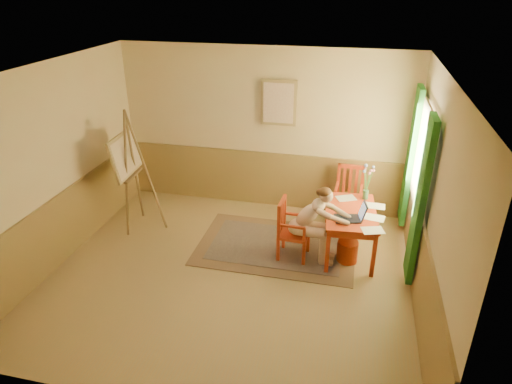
% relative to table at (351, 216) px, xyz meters
% --- Properties ---
extents(room, '(5.04, 4.54, 2.84)m').
position_rel_table_xyz_m(room, '(-1.58, -0.91, 0.77)').
color(room, '#A28756').
rests_on(room, ground).
extents(wainscot, '(5.00, 4.50, 1.00)m').
position_rel_table_xyz_m(wainscot, '(-1.58, -0.12, -0.13)').
color(wainscot, '#9E7E45').
rests_on(wainscot, room).
extents(window, '(0.12, 2.01, 2.20)m').
position_rel_table_xyz_m(window, '(0.84, 0.19, 0.71)').
color(window, white).
rests_on(window, room).
extents(wall_portrait, '(0.60, 0.05, 0.76)m').
position_rel_table_xyz_m(wall_portrait, '(-1.33, 1.29, 1.27)').
color(wall_portrait, '#A68A54').
rests_on(wall_portrait, room).
extents(rug, '(2.40, 1.60, 0.02)m').
position_rel_table_xyz_m(rug, '(-1.07, -0.07, -0.62)').
color(rug, '#8C7251').
rests_on(rug, room).
extents(table, '(0.82, 1.26, 0.72)m').
position_rel_table_xyz_m(table, '(0.00, 0.00, 0.00)').
color(table, '#C1431F').
rests_on(table, room).
extents(chair_left, '(0.44, 0.43, 0.92)m').
position_rel_table_xyz_m(chair_left, '(-0.83, -0.28, -0.17)').
color(chair_left, '#C1431F').
rests_on(chair_left, room).
extents(chair_back, '(0.46, 0.48, 1.00)m').
position_rel_table_xyz_m(chair_back, '(-0.06, 0.92, -0.13)').
color(chair_back, '#C1431F').
rests_on(chair_back, room).
extents(figure, '(0.89, 0.39, 1.19)m').
position_rel_table_xyz_m(figure, '(-0.51, -0.30, 0.03)').
color(figure, beige).
rests_on(figure, room).
extents(laptop, '(0.46, 0.33, 0.25)m').
position_rel_table_xyz_m(laptop, '(0.02, -0.25, 0.14)').
color(laptop, '#1E2338').
rests_on(laptop, table).
extents(papers, '(0.76, 1.19, 0.00)m').
position_rel_table_xyz_m(papers, '(0.22, -0.00, 0.09)').
color(papers, white).
rests_on(papers, table).
extents(vase, '(0.19, 0.27, 0.54)m').
position_rel_table_xyz_m(vase, '(0.19, 0.46, 0.34)').
color(vase, '#3F724C').
rests_on(vase, table).
extents(wastebasket, '(0.37, 0.37, 0.33)m').
position_rel_table_xyz_m(wastebasket, '(0.00, -0.22, -0.47)').
color(wastebasket, '#B2350D').
rests_on(wastebasket, room).
extents(easel, '(0.69, 0.89, 1.99)m').
position_rel_table_xyz_m(easel, '(-3.49, 0.06, 0.55)').
color(easel, olive).
rests_on(easel, room).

